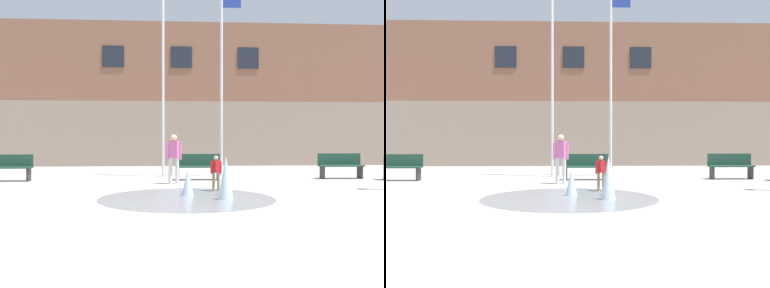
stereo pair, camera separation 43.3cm
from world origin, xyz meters
TOP-DOWN VIEW (x-y plane):
  - ground_plane at (0.00, 0.00)m, footprint 100.00×100.00m
  - library_building at (0.00, 20.07)m, footprint 36.00×6.05m
  - splash_fountain at (0.07, 4.85)m, footprint 4.34×4.34m
  - park_bench_left_of_flagpoles at (-6.27, 9.49)m, footprint 1.60×0.44m
  - park_bench_center at (0.25, 9.53)m, footprint 1.60×0.44m
  - park_bench_far_right at (5.47, 9.68)m, footprint 1.60×0.44m
  - adult_near_bench at (-0.64, 8.21)m, footprint 0.50×0.35m
  - child_with_pink_shirt at (0.48, 6.20)m, footprint 0.31×0.24m
  - flagpole_left at (-0.94, 10.92)m, footprint 0.80×0.10m
  - flagpole_right at (1.30, 10.92)m, footprint 0.80×0.10m

SIDE VIEW (x-z plane):
  - ground_plane at x=0.00m, z-range 0.00..0.00m
  - splash_fountain at x=0.07m, z-range -0.23..0.82m
  - park_bench_left_of_flagpoles at x=-6.27m, z-range 0.02..0.93m
  - park_bench_center at x=0.25m, z-range 0.02..0.93m
  - park_bench_far_right at x=5.47m, z-range 0.02..0.93m
  - child_with_pink_shirt at x=0.48m, z-range 0.09..1.07m
  - adult_near_bench at x=-0.64m, z-range 0.14..1.73m
  - library_building at x=0.00m, z-range 0.00..7.50m
  - flagpole_right at x=1.30m, z-range 0.24..7.56m
  - flagpole_left at x=-0.94m, z-range 0.25..8.30m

